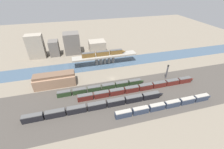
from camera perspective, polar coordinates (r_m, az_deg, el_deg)
The scene contains 15 objects.
ground_plane at distance 116.56m, azimuth 0.06°, elevation -1.52°, with size 400.00×400.00×0.00m, color #756B5B.
railbed_yard at distance 98.48m, azimuth 3.76°, elevation -9.13°, with size 280.00×42.00×0.01m, color #423D38.
river_water at distance 137.31m, azimuth -2.67°, elevation 4.16°, with size 320.00×19.00×0.01m, color #3D5166.
bridge at distance 134.31m, azimuth -2.74°, elevation 6.60°, with size 56.96×8.12×8.42m.
train_on_bridge at distance 132.50m, azimuth -3.07°, elevation 8.09°, with size 39.89×3.02×4.14m.
train_yard_near at distance 96.70m, azimuth 19.96°, elevation -10.87°, with size 64.76×2.82×4.08m.
train_yard_mid at distance 91.18m, azimuth -5.00°, elevation -11.62°, with size 85.42×3.15×4.19m.
train_yard_far at distance 105.67m, azimuth 10.71°, elevation -4.95°, with size 86.78×3.17×4.05m.
train_yard_outer at distance 104.71m, azimuth -3.48°, elevation -4.87°, with size 62.16×2.96×3.71m.
warehouse_building at distance 114.85m, azimuth -20.91°, elevation -1.87°, with size 28.49×10.47×9.40m.
signal_tower at distance 121.64m, azimuth 20.19°, elevation 0.93°, with size 1.09×1.09×11.55m.
city_block_far_left at distance 161.15m, azimuth -27.04°, elevation 9.48°, with size 14.81×9.73×22.69m, color gray.
city_block_left at distance 160.87m, azimuth -21.13°, elevation 9.35°, with size 9.04×10.75×15.02m, color #605B56.
city_block_center at distance 159.73m, azimuth -15.00°, elevation 11.44°, with size 15.38×13.69×20.91m, color #605B56.
city_block_right at distance 162.38m, azimuth -5.68°, elevation 10.80°, with size 16.81×13.50×10.69m, color gray.
Camera 1 is at (-25.20, -92.95, 65.65)m, focal length 24.00 mm.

